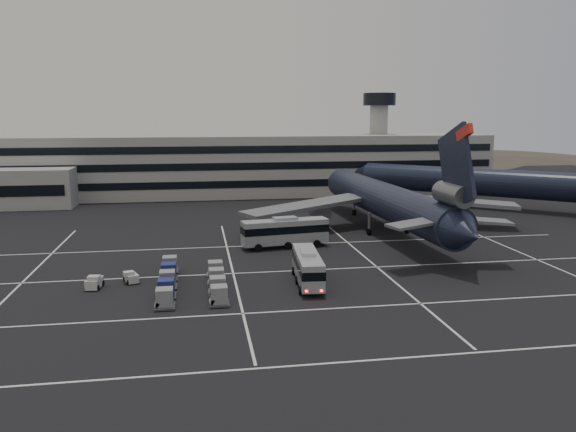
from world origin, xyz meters
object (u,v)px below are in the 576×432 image
(tug_a, at_px, (94,282))
(uld_cluster, at_px, (189,281))
(trijet_main, at_px, (386,200))
(bus_far, at_px, (285,231))
(bus_near, at_px, (308,266))

(tug_a, distance_m, uld_cluster, 10.54)
(trijet_main, relative_size, bus_far, 4.51)
(trijet_main, height_order, uld_cluster, trijet_main)
(bus_far, xyz_separation_m, uld_cluster, (-13.42, -17.77, -1.45))
(uld_cluster, bearing_deg, trijet_main, 39.34)
(bus_far, bearing_deg, bus_near, 170.72)
(tug_a, bearing_deg, bus_far, 42.00)
(trijet_main, height_order, bus_near, trijet_main)
(trijet_main, xyz_separation_m, bus_far, (-17.60, -7.65, -2.83))
(bus_near, relative_size, uld_cluster, 0.72)
(bus_far, bearing_deg, uld_cluster, 134.48)
(bus_near, bearing_deg, bus_far, 93.49)
(bus_far, relative_size, uld_cluster, 0.84)
(tug_a, bearing_deg, uld_cluster, -2.21)
(bus_far, relative_size, tug_a, 4.84)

